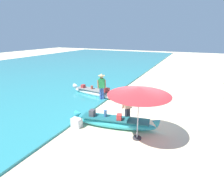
# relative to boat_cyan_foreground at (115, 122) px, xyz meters

# --- Properties ---
(ground_plane) EXTENTS (80.00, 80.00, 0.00)m
(ground_plane) POSITION_rel_boat_cyan_foreground_xyz_m (0.96, 0.76, -0.27)
(ground_plane) COLOR beige
(sea) EXTENTS (24.00, 56.00, 0.10)m
(sea) POSITION_rel_boat_cyan_foreground_xyz_m (-13.92, 8.76, -0.22)
(sea) COLOR teal
(sea) RESTS_ON ground
(boat_cyan_foreground) EXTENTS (3.99, 1.31, 0.79)m
(boat_cyan_foreground) POSITION_rel_boat_cyan_foreground_xyz_m (0.00, 0.00, 0.00)
(boat_cyan_foreground) COLOR #33B2BC
(boat_cyan_foreground) RESTS_ON ground
(boat_white_midground) EXTENTS (4.37, 1.09, 0.76)m
(boat_white_midground) POSITION_rel_boat_cyan_foreground_xyz_m (-2.84, 3.43, -0.00)
(boat_white_midground) COLOR white
(boat_white_midground) RESTS_ON ground
(person_vendor_hatted) EXTENTS (0.56, 0.50, 1.80)m
(person_vendor_hatted) POSITION_rel_boat_cyan_foreground_xyz_m (-2.22, 2.86, 0.77)
(person_vendor_hatted) COLOR #3D5BA8
(person_vendor_hatted) RESTS_ON ground
(person_tourist_customer) EXTENTS (0.52, 0.54, 1.72)m
(person_tourist_customer) POSITION_rel_boat_cyan_foreground_xyz_m (0.45, 0.46, 0.70)
(person_tourist_customer) COLOR #333842
(person_tourist_customer) RESTS_ON ground
(patio_umbrella_large) EXTENTS (2.46, 2.46, 2.23)m
(patio_umbrella_large) POSITION_rel_boat_cyan_foreground_xyz_m (1.22, -0.46, 1.80)
(patio_umbrella_large) COLOR #B7B7BC
(patio_umbrella_large) RESTS_ON ground
(cooler_box) EXTENTS (0.49, 0.35, 0.42)m
(cooler_box) POSITION_rel_boat_cyan_foreground_xyz_m (-1.64, -0.69, -0.06)
(cooler_box) COLOR silver
(cooler_box) RESTS_ON ground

